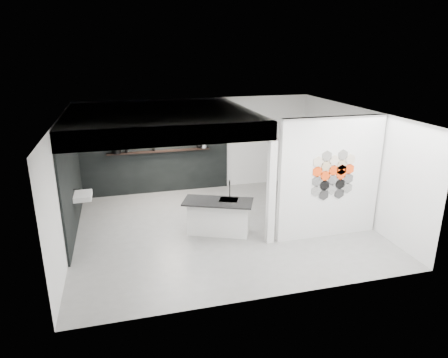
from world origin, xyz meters
TOP-DOWN VIEW (x-y plane):
  - floor at (0.00, 0.00)m, footprint 7.00×6.00m
  - partition_panel at (2.23, -1.00)m, footprint 2.45×0.15m
  - bay_clad_back at (-1.30, 2.97)m, footprint 4.40×0.04m
  - bay_clad_left at (-3.47, 1.00)m, footprint 0.04×4.00m
  - bulkhead at (-1.30, 1.00)m, footprint 4.40×4.00m
  - corner_column at (0.82, -1.00)m, footprint 0.16×0.16m
  - fascia_beam at (-1.30, -0.92)m, footprint 4.40×0.16m
  - wall_basin at (-3.24, 0.80)m, footprint 0.40×0.60m
  - display_shelf at (-1.20, 2.87)m, footprint 3.00×0.15m
  - kitchen_island at (-0.18, -0.26)m, footprint 1.74×1.27m
  - stockpot at (-2.40, 2.87)m, footprint 0.28×0.28m
  - kettle at (0.02, 2.87)m, footprint 0.26×0.26m
  - glass_bowl at (0.15, 2.87)m, footprint 0.20×0.20m
  - glass_vase at (0.15, 2.87)m, footprint 0.14×0.14m
  - bottle_dark at (-1.35, 2.87)m, footprint 0.09×0.09m
  - utensil_cup at (-2.12, 2.87)m, footprint 0.11×0.11m
  - hex_tile_cluster at (2.26, -1.09)m, footprint 1.04×0.02m

SIDE VIEW (x-z plane):
  - floor at x=0.00m, z-range -0.01..0.00m
  - kitchen_island at x=-0.18m, z-range -0.21..1.07m
  - wall_basin at x=-3.24m, z-range 0.79..0.91m
  - bay_clad_back at x=-1.30m, z-range 0.00..2.35m
  - bay_clad_left at x=-3.47m, z-range 0.00..2.35m
  - corner_column at x=0.82m, z-range 0.00..2.35m
  - display_shelf at x=-1.20m, z-range 1.28..1.32m
  - utensil_cup at x=-2.12m, z-range 1.32..1.42m
  - glass_bowl at x=0.15m, z-range 1.32..1.43m
  - glass_vase at x=0.15m, z-range 1.32..1.47m
  - partition_panel at x=2.23m, z-range 0.00..2.80m
  - kettle at x=0.02m, z-range 1.32..1.49m
  - bottle_dark at x=-1.35m, z-range 1.32..1.50m
  - stockpot at x=-2.40m, z-range 1.32..1.52m
  - hex_tile_cluster at x=2.26m, z-range 0.92..2.09m
  - bulkhead at x=-1.30m, z-range 2.35..2.75m
  - fascia_beam at x=-1.30m, z-range 2.35..2.75m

